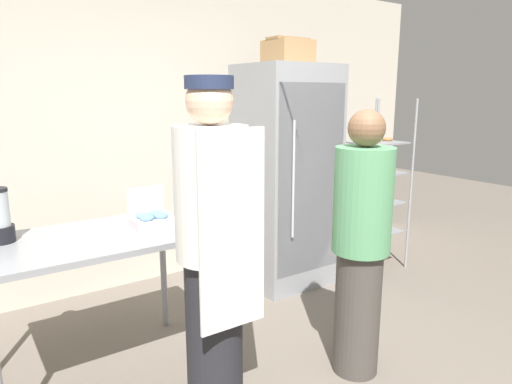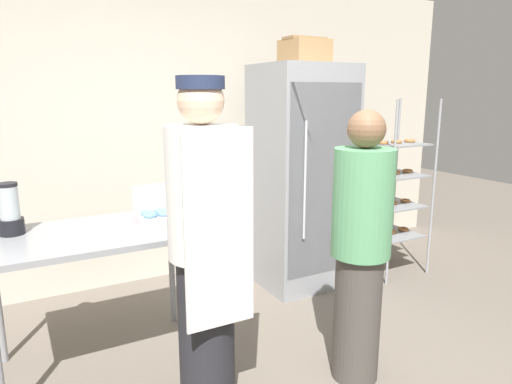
{
  "view_description": "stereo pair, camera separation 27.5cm",
  "coord_description": "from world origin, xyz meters",
  "px_view_note": "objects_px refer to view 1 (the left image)",
  "views": [
    {
      "loc": [
        -1.58,
        -1.48,
        1.7
      ],
      "look_at": [
        -0.06,
        0.75,
        1.11
      ],
      "focal_mm": 32.0,
      "sensor_mm": 36.0,
      "label": 1
    },
    {
      "loc": [
        -1.35,
        -1.62,
        1.7
      ],
      "look_at": [
        -0.06,
        0.75,
        1.11
      ],
      "focal_mm": 32.0,
      "sensor_mm": 36.0,
      "label": 2
    }
  ],
  "objects_px": {
    "blender_pitcher": "(0,219)",
    "person_customer": "(361,244)",
    "cardboard_storage_box": "(288,52)",
    "refrigerator": "(286,177)",
    "donut_box": "(151,218)",
    "baking_rack": "(373,187)",
    "person_baker": "(213,246)"
  },
  "relations": [
    {
      "from": "blender_pitcher",
      "to": "person_baker",
      "type": "xyz_separation_m",
      "value": [
        0.88,
        -0.83,
        -0.1
      ]
    },
    {
      "from": "refrigerator",
      "to": "baking_rack",
      "type": "distance_m",
      "value": 0.95
    },
    {
      "from": "baking_rack",
      "to": "cardboard_storage_box",
      "type": "distance_m",
      "value": 1.53
    },
    {
      "from": "donut_box",
      "to": "person_baker",
      "type": "distance_m",
      "value": 0.68
    },
    {
      "from": "baking_rack",
      "to": "cardboard_storage_box",
      "type": "bearing_deg",
      "value": 163.02
    },
    {
      "from": "donut_box",
      "to": "refrigerator",
      "type": "bearing_deg",
      "value": 18.63
    },
    {
      "from": "refrigerator",
      "to": "person_baker",
      "type": "xyz_separation_m",
      "value": [
        -1.4,
        -1.17,
        -0.04
      ]
    },
    {
      "from": "donut_box",
      "to": "blender_pitcher",
      "type": "relative_size",
      "value": 0.79
    },
    {
      "from": "donut_box",
      "to": "person_customer",
      "type": "xyz_separation_m",
      "value": [
        0.95,
        -0.88,
        -0.11
      ]
    },
    {
      "from": "blender_pitcher",
      "to": "person_customer",
      "type": "distance_m",
      "value": 2.05
    },
    {
      "from": "blender_pitcher",
      "to": "person_customer",
      "type": "relative_size",
      "value": 0.19
    },
    {
      "from": "refrigerator",
      "to": "blender_pitcher",
      "type": "xyz_separation_m",
      "value": [
        -2.27,
        -0.34,
        0.05
      ]
    },
    {
      "from": "baking_rack",
      "to": "person_baker",
      "type": "height_order",
      "value": "person_baker"
    },
    {
      "from": "cardboard_storage_box",
      "to": "person_customer",
      "type": "relative_size",
      "value": 0.22
    },
    {
      "from": "donut_box",
      "to": "person_baker",
      "type": "bearing_deg",
      "value": -84.6
    },
    {
      "from": "baking_rack",
      "to": "donut_box",
      "type": "bearing_deg",
      "value": -173.1
    },
    {
      "from": "refrigerator",
      "to": "baking_rack",
      "type": "height_order",
      "value": "refrigerator"
    },
    {
      "from": "person_baker",
      "to": "refrigerator",
      "type": "bearing_deg",
      "value": 39.98
    },
    {
      "from": "refrigerator",
      "to": "cardboard_storage_box",
      "type": "xyz_separation_m",
      "value": [
        0.04,
        0.06,
        1.07
      ]
    },
    {
      "from": "cardboard_storage_box",
      "to": "refrigerator",
      "type": "bearing_deg",
      "value": -126.69
    },
    {
      "from": "cardboard_storage_box",
      "to": "blender_pitcher",
      "type": "bearing_deg",
      "value": -170.19
    },
    {
      "from": "blender_pitcher",
      "to": "person_baker",
      "type": "distance_m",
      "value": 1.21
    },
    {
      "from": "blender_pitcher",
      "to": "person_customer",
      "type": "height_order",
      "value": "person_customer"
    },
    {
      "from": "refrigerator",
      "to": "person_customer",
      "type": "bearing_deg",
      "value": -110.56
    },
    {
      "from": "blender_pitcher",
      "to": "person_customer",
      "type": "bearing_deg",
      "value": -30.33
    },
    {
      "from": "cardboard_storage_box",
      "to": "person_customer",
      "type": "height_order",
      "value": "cardboard_storage_box"
    },
    {
      "from": "donut_box",
      "to": "blender_pitcher",
      "type": "height_order",
      "value": "blender_pitcher"
    },
    {
      "from": "refrigerator",
      "to": "donut_box",
      "type": "bearing_deg",
      "value": -161.37
    },
    {
      "from": "cardboard_storage_box",
      "to": "person_customer",
      "type": "xyz_separation_m",
      "value": [
        -0.56,
        -1.43,
        -1.22
      ]
    },
    {
      "from": "person_baker",
      "to": "cardboard_storage_box",
      "type": "bearing_deg",
      "value": 40.49
    },
    {
      "from": "refrigerator",
      "to": "person_baker",
      "type": "bearing_deg",
      "value": -140.02
    },
    {
      "from": "baking_rack",
      "to": "person_customer",
      "type": "height_order",
      "value": "baking_rack"
    }
  ]
}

